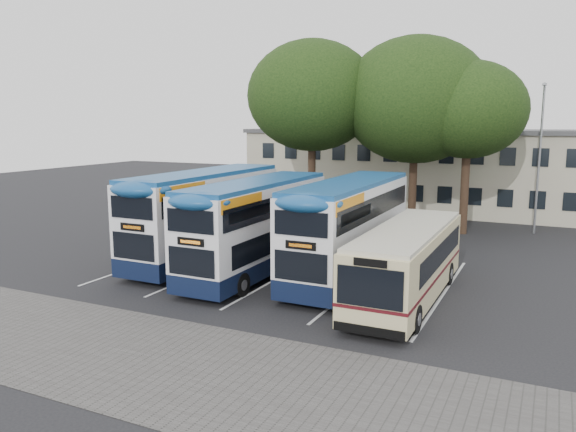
% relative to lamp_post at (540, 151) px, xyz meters
% --- Properties ---
extents(ground, '(120.00, 120.00, 0.00)m').
position_rel_lamp_post_xyz_m(ground, '(-6.00, -19.97, -5.08)').
color(ground, black).
rests_on(ground, ground).
extents(paving_strip, '(40.00, 6.00, 0.01)m').
position_rel_lamp_post_xyz_m(paving_strip, '(-8.00, -24.97, -5.08)').
color(paving_strip, '#595654').
rests_on(paving_strip, ground).
extents(bay_lines, '(14.12, 11.00, 0.01)m').
position_rel_lamp_post_xyz_m(bay_lines, '(-9.75, -14.97, -5.08)').
color(bay_lines, silver).
rests_on(bay_lines, ground).
extents(depot_building, '(32.40, 8.40, 6.20)m').
position_rel_lamp_post_xyz_m(depot_building, '(-6.00, 7.02, -1.93)').
color(depot_building, '#BEB099').
rests_on(depot_building, ground).
extents(lamp_post, '(0.25, 1.05, 9.06)m').
position_rel_lamp_post_xyz_m(lamp_post, '(0.00, 0.00, 0.00)').
color(lamp_post, gray).
rests_on(lamp_post, ground).
extents(tree_left, '(8.37, 8.37, 12.00)m').
position_rel_lamp_post_xyz_m(tree_left, '(-13.54, -3.19, 3.34)').
color(tree_left, black).
rests_on(tree_left, ground).
extents(tree_mid, '(9.24, 9.24, 12.05)m').
position_rel_lamp_post_xyz_m(tree_mid, '(-7.23, -1.56, 3.03)').
color(tree_mid, black).
rests_on(tree_mid, ground).
extents(tree_right, '(6.82, 6.82, 10.40)m').
position_rel_lamp_post_xyz_m(tree_right, '(-3.97, -1.94, 2.39)').
color(tree_right, black).
rests_on(tree_right, ground).
extents(bus_dd_left, '(2.57, 10.60, 4.42)m').
position_rel_lamp_post_xyz_m(bus_dd_left, '(-14.47, -14.26, -2.65)').
color(bus_dd_left, '#0E1834').
rests_on(bus_dd_left, ground).
extents(bus_dd_mid, '(2.46, 10.14, 4.23)m').
position_rel_lamp_post_xyz_m(bus_dd_mid, '(-10.97, -15.37, -2.76)').
color(bus_dd_mid, '#0E1834').
rests_on(bus_dd_mid, ground).
extents(bus_dd_right, '(2.49, 10.29, 4.29)m').
position_rel_lamp_post_xyz_m(bus_dd_right, '(-7.01, -14.25, -2.72)').
color(bus_dd_right, '#0E1834').
rests_on(bus_dd_right, ground).
extents(bus_single, '(2.44, 9.60, 2.86)m').
position_rel_lamp_post_xyz_m(bus_single, '(-3.91, -16.28, -3.46)').
color(bus_single, beige).
rests_on(bus_single, ground).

